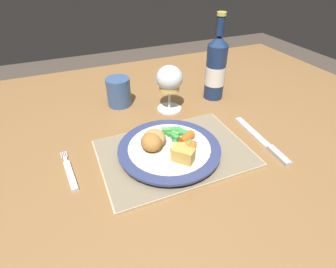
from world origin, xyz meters
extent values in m
cube|color=olive|center=(0.00, 0.00, 0.72)|extent=(1.55, 1.05, 0.04)
cube|color=olive|center=(0.72, 0.47, 0.35)|extent=(0.06, 0.06, 0.70)
cube|color=tan|center=(0.00, -0.12, 0.74)|extent=(0.35, 0.24, 0.01)
cube|color=#807259|center=(0.00, -0.12, 0.75)|extent=(0.34, 0.24, 0.00)
cylinder|color=silver|center=(-0.01, -0.12, 0.75)|extent=(0.20, 0.20, 0.01)
cylinder|color=navy|center=(-0.01, -0.12, 0.76)|extent=(0.24, 0.24, 0.01)
cylinder|color=silver|center=(-0.01, -0.12, 0.77)|extent=(0.19, 0.19, 0.00)
ellipsoid|color=#A87033|center=(-0.05, -0.11, 0.79)|extent=(0.05, 0.06, 0.04)
ellipsoid|color=tan|center=(-0.04, -0.09, 0.78)|extent=(0.06, 0.06, 0.04)
cube|color=#4CA84C|center=(0.01, -0.09, 0.77)|extent=(0.01, 0.02, 0.01)
cube|color=green|center=(0.03, -0.07, 0.77)|extent=(0.02, 0.03, 0.01)
cube|color=green|center=(0.01, -0.10, 0.78)|extent=(0.02, 0.03, 0.01)
cube|color=green|center=(0.04, -0.09, 0.77)|extent=(0.02, 0.02, 0.01)
cube|color=#338438|center=(0.01, -0.07, 0.77)|extent=(0.02, 0.02, 0.01)
cube|color=green|center=(0.02, -0.06, 0.77)|extent=(0.02, 0.01, 0.01)
cube|color=#338438|center=(0.01, -0.07, 0.77)|extent=(0.03, 0.02, 0.01)
cube|color=#4CA84C|center=(0.01, -0.09, 0.78)|extent=(0.02, 0.02, 0.01)
cube|color=green|center=(0.04, -0.08, 0.77)|extent=(0.03, 0.02, 0.01)
cube|color=#338438|center=(0.00, -0.12, 0.77)|extent=(0.01, 0.02, 0.01)
cube|color=#4CA84C|center=(0.00, -0.06, 0.78)|extent=(0.03, 0.02, 0.01)
cube|color=green|center=(0.03, -0.13, 0.77)|extent=(0.01, 0.02, 0.01)
cube|color=#4CA84C|center=(0.03, -0.07, 0.77)|extent=(0.03, 0.02, 0.01)
cylinder|color=orange|center=(0.03, -0.11, 0.78)|extent=(0.05, 0.04, 0.02)
cylinder|color=orange|center=(0.00, -0.15, 0.78)|extent=(0.04, 0.03, 0.02)
cylinder|color=orange|center=(0.03, -0.15, 0.77)|extent=(0.04, 0.04, 0.02)
cube|color=silver|center=(-0.24, -0.10, 0.74)|extent=(0.02, 0.10, 0.01)
cube|color=silver|center=(-0.24, -0.04, 0.74)|extent=(0.01, 0.02, 0.01)
cube|color=silver|center=(-0.24, -0.02, 0.74)|extent=(0.00, 0.02, 0.00)
cube|color=silver|center=(-0.24, -0.02, 0.74)|extent=(0.00, 0.02, 0.00)
cube|color=silver|center=(-0.25, -0.02, 0.74)|extent=(0.00, 0.02, 0.00)
cube|color=silver|center=(-0.25, -0.02, 0.74)|extent=(0.00, 0.02, 0.00)
cube|color=silver|center=(0.23, -0.11, 0.74)|extent=(0.03, 0.14, 0.00)
cube|color=#B2B2B7|center=(0.22, -0.22, 0.74)|extent=(0.02, 0.07, 0.01)
cylinder|color=silver|center=(0.07, 0.09, 0.74)|extent=(0.07, 0.07, 0.00)
cylinder|color=silver|center=(0.07, 0.09, 0.77)|extent=(0.01, 0.01, 0.06)
ellipsoid|color=silver|center=(0.07, 0.09, 0.84)|extent=(0.08, 0.08, 0.07)
cylinder|color=#EACC66|center=(0.07, 0.09, 0.82)|extent=(0.06, 0.06, 0.03)
cylinder|color=navy|center=(0.24, 0.11, 0.82)|extent=(0.06, 0.06, 0.17)
cone|color=navy|center=(0.24, 0.11, 0.92)|extent=(0.06, 0.06, 0.03)
cylinder|color=navy|center=(0.24, 0.11, 0.96)|extent=(0.02, 0.02, 0.05)
cylinder|color=#BFB74C|center=(0.24, 0.11, 0.99)|extent=(0.03, 0.03, 0.01)
cylinder|color=white|center=(0.24, 0.11, 0.82)|extent=(0.06, 0.06, 0.06)
cube|color=#E5BC66|center=(-0.01, -0.15, 0.78)|extent=(0.03, 0.03, 0.02)
cube|color=gold|center=(-0.01, -0.16, 0.78)|extent=(0.04, 0.04, 0.03)
cube|color=#DBB256|center=(-0.01, -0.15, 0.78)|extent=(0.04, 0.03, 0.03)
cube|color=gold|center=(0.00, -0.18, 0.78)|extent=(0.04, 0.04, 0.03)
cube|color=#DBB256|center=(-0.01, -0.15, 0.78)|extent=(0.03, 0.03, 0.02)
cylinder|color=#385684|center=(-0.06, 0.17, 0.78)|extent=(0.07, 0.07, 0.09)
cylinder|color=#1E2F48|center=(-0.06, 0.17, 0.82)|extent=(0.06, 0.06, 0.01)
camera|label=1|loc=(-0.20, -0.55, 1.14)|focal=28.00mm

